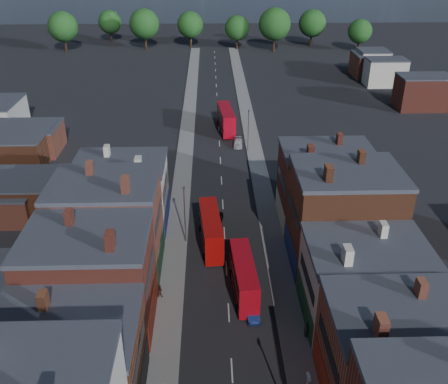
{
  "coord_description": "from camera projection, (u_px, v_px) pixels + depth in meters",
  "views": [
    {
      "loc": [
        -1.72,
        -25.64,
        37.09
      ],
      "look_at": [
        0.0,
        33.75,
        5.44
      ],
      "focal_mm": 40.0,
      "sensor_mm": 36.0,
      "label": 1
    }
  ],
  "objects": [
    {
      "name": "lamp_post_3",
      "position": [
        248.0,
        128.0,
        90.95
      ],
      "size": [
        0.25,
        0.7,
        8.12
      ],
      "color": "slate",
      "rests_on": "ground"
    },
    {
      "name": "bus_0",
      "position": [
        211.0,
        230.0,
        64.61
      ],
      "size": [
        3.25,
        10.46,
        4.45
      ],
      "rotation": [
        0.0,
        0.0,
        0.09
      ],
      "color": "#B70C0A",
      "rests_on": "ground"
    },
    {
      "name": "ped_3",
      "position": [
        306.0,
        329.0,
        50.52
      ],
      "size": [
        0.6,
        1.14,
        1.87
      ],
      "primitive_type": "imported",
      "rotation": [
        0.0,
        0.0,
        1.66
      ],
      "color": "#56534A",
      "rests_on": "pavement_east"
    },
    {
      "name": "bus_2",
      "position": [
        226.0,
        119.0,
        101.3
      ],
      "size": [
        3.55,
        11.15,
        4.73
      ],
      "rotation": [
        0.0,
        0.0,
        0.1
      ],
      "color": "#A50716",
      "rests_on": "ground"
    },
    {
      "name": "ped_1",
      "position": [
        160.0,
        291.0,
        56.1
      ],
      "size": [
        0.82,
        0.58,
        1.52
      ],
      "primitive_type": "imported",
      "rotation": [
        0.0,
        0.0,
        2.89
      ],
      "color": "#3A1F17",
      "rests_on": "pavement_west"
    },
    {
      "name": "pavement_east",
      "position": [
        260.0,
        174.0,
        84.35
      ],
      "size": [
        3.0,
        200.0,
        0.12
      ],
      "primitive_type": "cube",
      "color": "gray",
      "rests_on": "ground"
    },
    {
      "name": "car_2",
      "position": [
        215.0,
        220.0,
        70.22
      ],
      "size": [
        2.45,
        4.41,
        1.17
      ],
      "primitive_type": "imported",
      "rotation": [
        0.0,
        0.0,
        -0.13
      ],
      "color": "black",
      "rests_on": "ground"
    },
    {
      "name": "pavement_west",
      "position": [
        183.0,
        175.0,
        84.02
      ],
      "size": [
        3.0,
        200.0,
        0.12
      ],
      "primitive_type": "cube",
      "color": "gray",
      "rests_on": "ground"
    },
    {
      "name": "car_1",
      "position": [
        252.0,
        311.0,
        53.58
      ],
      "size": [
        1.69,
        3.93,
        1.26
      ],
      "primitive_type": "imported",
      "rotation": [
        0.0,
        0.0,
        0.1
      ],
      "color": "navy",
      "rests_on": "ground"
    },
    {
      "name": "lamp_post_2",
      "position": [
        185.0,
        211.0,
        64.22
      ],
      "size": [
        0.25,
        0.7,
        8.12
      ],
      "color": "slate",
      "rests_on": "ground"
    },
    {
      "name": "bus_1",
      "position": [
        244.0,
        276.0,
        56.17
      ],
      "size": [
        2.95,
        9.89,
        4.22
      ],
      "rotation": [
        0.0,
        0.0,
        0.07
      ],
      "color": "red",
      "rests_on": "ground"
    },
    {
      "name": "car_3",
      "position": [
        238.0,
        143.0,
        95.2
      ],
      "size": [
        1.89,
        4.22,
        1.2
      ],
      "primitive_type": "imported",
      "rotation": [
        0.0,
        0.0,
        -0.05
      ],
      "color": "silver",
      "rests_on": "ground"
    }
  ]
}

